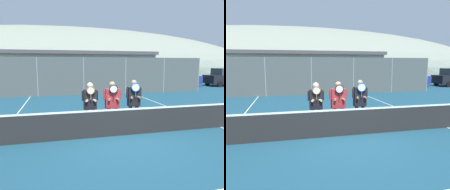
% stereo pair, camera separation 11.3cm
% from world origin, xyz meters
% --- Properties ---
extents(ground_plane, '(120.00, 120.00, 0.00)m').
position_xyz_m(ground_plane, '(0.00, 0.00, 0.00)').
color(ground_plane, navy).
extents(hill_distant, '(127.13, 70.63, 24.72)m').
position_xyz_m(hill_distant, '(0.00, 62.46, 0.00)').
color(hill_distant, gray).
rests_on(hill_distant, ground_plane).
extents(clubhouse_building, '(18.46, 5.50, 3.71)m').
position_xyz_m(clubhouse_building, '(0.02, 18.86, 1.88)').
color(clubhouse_building, beige).
rests_on(clubhouse_building, ground_plane).
extents(fence_back, '(20.12, 0.06, 2.85)m').
position_xyz_m(fence_back, '(0.00, 9.89, 1.42)').
color(fence_back, gray).
rests_on(fence_back, ground_plane).
extents(tennis_net, '(10.46, 0.09, 1.01)m').
position_xyz_m(tennis_net, '(0.00, 0.00, 0.47)').
color(tennis_net, gray).
rests_on(tennis_net, ground_plane).
extents(court_line_left_sideline, '(0.05, 16.00, 0.01)m').
position_xyz_m(court_line_left_sideline, '(-3.89, 3.00, 0.00)').
color(court_line_left_sideline, white).
rests_on(court_line_left_sideline, ground_plane).
extents(court_line_right_sideline, '(0.05, 16.00, 0.01)m').
position_xyz_m(court_line_right_sideline, '(3.89, 3.00, 0.00)').
color(court_line_right_sideline, white).
rests_on(court_line_right_sideline, ground_plane).
extents(player_leftmost, '(0.56, 0.34, 1.74)m').
position_xyz_m(player_leftmost, '(-0.96, 0.54, 1.02)').
color(player_leftmost, white).
rests_on(player_leftmost, ground_plane).
extents(player_center_left, '(0.62, 0.34, 1.76)m').
position_xyz_m(player_center_left, '(-0.18, 0.53, 1.05)').
color(player_center_left, '#56565B').
rests_on(player_center_left, ground_plane).
extents(player_center_right, '(0.58, 0.34, 1.79)m').
position_xyz_m(player_center_right, '(0.64, 0.61, 1.05)').
color(player_center_right, '#56565B').
rests_on(player_center_right, ground_plane).
extents(car_far_left, '(4.74, 2.10, 1.82)m').
position_xyz_m(car_far_left, '(-6.08, 13.53, 0.93)').
color(car_far_left, black).
rests_on(car_far_left, ground_plane).
extents(car_left_of_center, '(4.63, 1.91, 1.88)m').
position_xyz_m(car_left_of_center, '(-0.50, 13.38, 0.95)').
color(car_left_of_center, navy).
rests_on(car_left_of_center, ground_plane).
extents(car_center, '(4.34, 2.07, 1.78)m').
position_xyz_m(car_center, '(4.88, 13.58, 0.91)').
color(car_center, navy).
rests_on(car_center, ground_plane).
extents(car_right_of_center, '(4.58, 2.06, 1.78)m').
position_xyz_m(car_right_of_center, '(10.24, 13.56, 0.91)').
color(car_right_of_center, navy).
rests_on(car_right_of_center, ground_plane).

